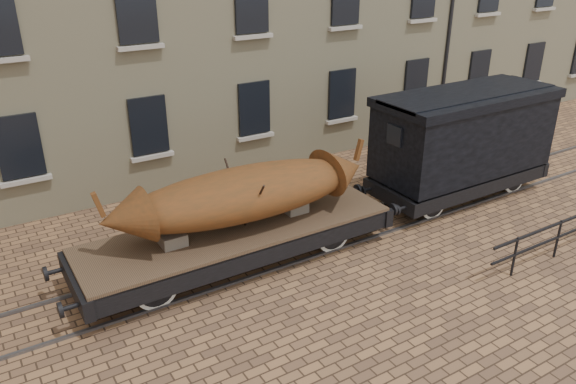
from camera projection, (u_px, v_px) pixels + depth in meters
ground at (313, 240)px, 14.60m from camera, size 90.00×90.00×0.00m
rail_track at (313, 239)px, 14.59m from camera, size 30.00×1.52×0.06m
flatcar_wagon at (238, 235)px, 13.24m from camera, size 8.42×2.28×1.27m
iron_boat at (244, 193)px, 12.91m from camera, size 6.69×2.00×1.60m
goods_van at (464, 133)px, 16.27m from camera, size 6.26×2.28×3.24m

